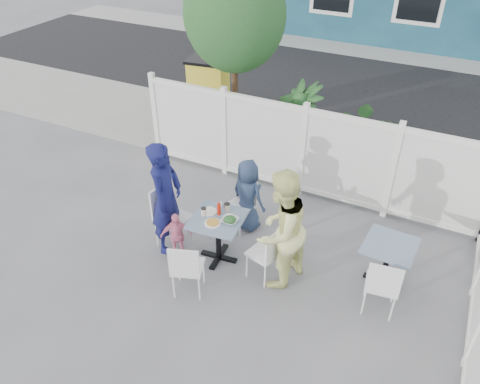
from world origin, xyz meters
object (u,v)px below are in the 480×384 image
at_px(chair_near, 186,266).
at_px(boy, 248,195).
at_px(spare_table, 389,253).
at_px(chair_back, 244,199).
at_px(utility_cabinet, 209,94).
at_px(chair_right, 269,250).
at_px(woman, 280,230).
at_px(chair_left, 168,212).
at_px(main_table, 218,227).
at_px(man, 166,198).
at_px(toddler, 176,236).

height_order(chair_near, boy, boy).
bearing_deg(spare_table, chair_back, 172.69).
xyz_separation_m(utility_cabinet, spare_table, (4.43, -3.12, -0.18)).
relative_size(chair_right, woman, 0.50).
bearing_deg(chair_left, woman, 98.35).
bearing_deg(utility_cabinet, chair_left, -77.18).
height_order(main_table, man, man).
height_order(man, boy, man).
bearing_deg(boy, chair_back, 18.09).
relative_size(chair_left, chair_back, 1.14).
relative_size(man, toddler, 2.24).
distance_m(boy, toddler, 1.25).
distance_m(main_table, chair_left, 0.82).
bearing_deg(utility_cabinet, main_table, -66.92).
bearing_deg(chair_left, man, 39.42).
bearing_deg(chair_back, utility_cabinet, -31.17).
bearing_deg(woman, spare_table, 127.92).
distance_m(main_table, boy, 0.85).
distance_m(chair_back, woman, 1.31).
bearing_deg(chair_right, man, 105.89).
bearing_deg(chair_left, chair_near, 53.40).
distance_m(utility_cabinet, spare_table, 5.42).
height_order(main_table, chair_left, chair_left).
bearing_deg(chair_right, spare_table, -51.58).
bearing_deg(utility_cabinet, woman, -57.58).
relative_size(utility_cabinet, chair_near, 1.63).
relative_size(utility_cabinet, boy, 1.19).
bearing_deg(spare_table, chair_near, -149.20).
bearing_deg(chair_back, spare_table, -166.19).
xyz_separation_m(chair_left, chair_near, (0.79, -0.79, -0.06)).
distance_m(chair_left, boy, 1.21).
xyz_separation_m(spare_table, toddler, (-2.77, -0.79, -0.14)).
bearing_deg(spare_table, chair_left, -169.71).
bearing_deg(toddler, woman, -24.52).
xyz_separation_m(chair_near, boy, (0.08, 1.64, 0.09)).
relative_size(main_table, chair_back, 0.89).
relative_size(utility_cabinet, man, 0.81).
relative_size(main_table, chair_near, 0.88).
bearing_deg(man, chair_near, -143.96).
bearing_deg(chair_near, woman, 20.06).
height_order(chair_right, chair_near, same).
height_order(chair_right, man, man).
relative_size(chair_back, chair_near, 0.99).
height_order(utility_cabinet, main_table, utility_cabinet).
height_order(spare_table, chair_right, chair_right).
height_order(spare_table, chair_left, chair_left).
distance_m(main_table, man, 0.83).
bearing_deg(woman, man, -73.07).
relative_size(utility_cabinet, main_table, 1.87).
xyz_separation_m(chair_left, chair_right, (1.61, -0.06, -0.06)).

